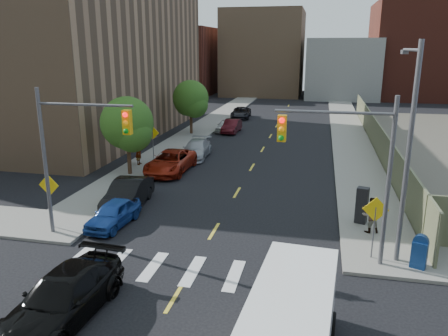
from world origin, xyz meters
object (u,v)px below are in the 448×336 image
at_px(parked_car_grey, 241,113).
at_px(pedestrian_east, 371,215).
at_px(parked_car_silver, 196,149).
at_px(pedestrian_west, 139,152).
at_px(parked_car_blue, 113,214).
at_px(mailbox, 420,252).
at_px(payphone, 362,205).
at_px(black_sedan, 63,297).
at_px(parked_car_red, 171,162).
at_px(parked_car_white, 225,126).
at_px(parked_car_black, 128,194).
at_px(cargo_van, 292,323).
at_px(parked_car_maroon, 232,126).

xyz_separation_m(parked_car_grey, pedestrian_east, (12.35, -33.43, 0.34)).
relative_size(parked_car_silver, pedestrian_west, 2.45).
xyz_separation_m(parked_car_blue, parked_car_grey, (0.13, 35.02, 0.04)).
bearing_deg(mailbox, payphone, 135.69).
bearing_deg(parked_car_silver, parked_car_blue, -93.88).
relative_size(parked_car_silver, black_sedan, 0.90).
xyz_separation_m(parked_car_silver, pedestrian_east, (12.27, -12.75, 0.32)).
height_order(parked_car_red, parked_car_silver, parked_car_red).
xyz_separation_m(parked_car_white, mailbox, (13.89, -27.35, 0.21)).
relative_size(black_sedan, pedestrian_west, 2.73).
relative_size(mailbox, pedestrian_east, 0.82).
distance_m(parked_car_blue, parked_car_black, 2.64).
distance_m(black_sedan, pedestrian_west, 19.14).
relative_size(cargo_van, payphone, 3.05).
distance_m(parked_car_maroon, black_sedan, 32.98).
height_order(parked_car_silver, parked_car_white, parked_car_silver).
height_order(mailbox, pedestrian_east, pedestrian_east).
bearing_deg(parked_car_white, parked_car_blue, -87.19).
height_order(cargo_van, payphone, cargo_van).
bearing_deg(payphone, parked_car_white, 134.80).
distance_m(parked_car_red, cargo_van, 20.47).
distance_m(parked_car_black, parked_car_red, 7.24).
xyz_separation_m(parked_car_white, parked_car_maroon, (0.74, -0.31, 0.05)).
bearing_deg(pedestrian_west, parked_car_silver, -54.17).
bearing_deg(pedestrian_west, parked_car_grey, -17.24).
bearing_deg(payphone, mailbox, -49.09).
xyz_separation_m(parked_car_grey, black_sedan, (1.81, -42.56, 0.10)).
relative_size(parked_car_black, mailbox, 3.33).
distance_m(parked_car_grey, black_sedan, 42.60).
height_order(parked_car_black, black_sedan, parked_car_black).
xyz_separation_m(parked_car_maroon, payphone, (11.25, -22.71, 0.39)).
bearing_deg(parked_car_red, mailbox, -37.58).
relative_size(parked_car_red, black_sedan, 1.03).
distance_m(parked_car_white, parked_car_grey, 9.29).
bearing_deg(parked_car_blue, cargo_van, -36.26).
relative_size(parked_car_blue, payphone, 2.02).
relative_size(parked_car_black, payphone, 2.56).
bearing_deg(black_sedan, parked_car_black, 106.28).
distance_m(parked_car_blue, parked_car_maroon, 25.44).
xyz_separation_m(parked_car_grey, pedestrian_west, (-3.39, -24.15, 0.45)).
relative_size(parked_car_black, pedestrian_east, 2.73).
bearing_deg(pedestrian_west, pedestrian_east, -129.75).
xyz_separation_m(parked_car_silver, cargo_van, (9.20, -22.46, 0.63)).
bearing_deg(cargo_van, parked_car_maroon, 108.58).
distance_m(parked_car_blue, mailbox, 14.14).
xyz_separation_m(payphone, pedestrian_east, (0.33, -1.12, -0.06)).
xyz_separation_m(parked_car_black, black_sedan, (2.34, -10.15, -0.00)).
height_order(parked_car_grey, cargo_van, cargo_van).
xyz_separation_m(parked_car_silver, parked_car_grey, (-0.08, 20.67, -0.02)).
height_order(parked_car_black, pedestrian_east, pedestrian_east).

